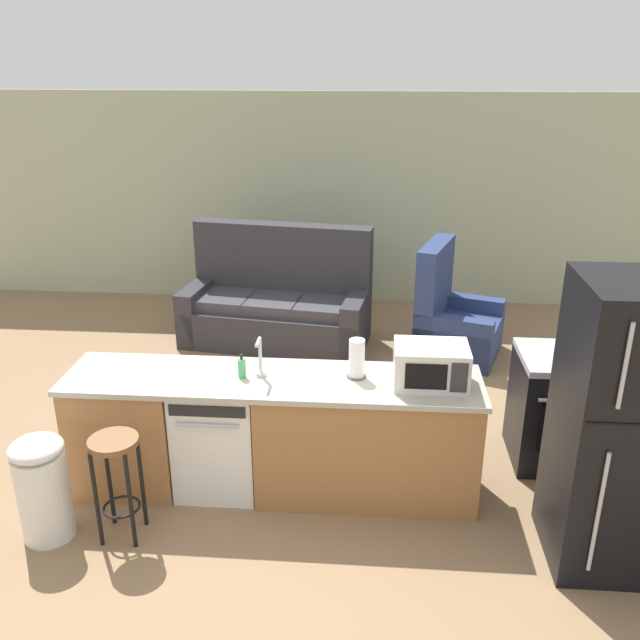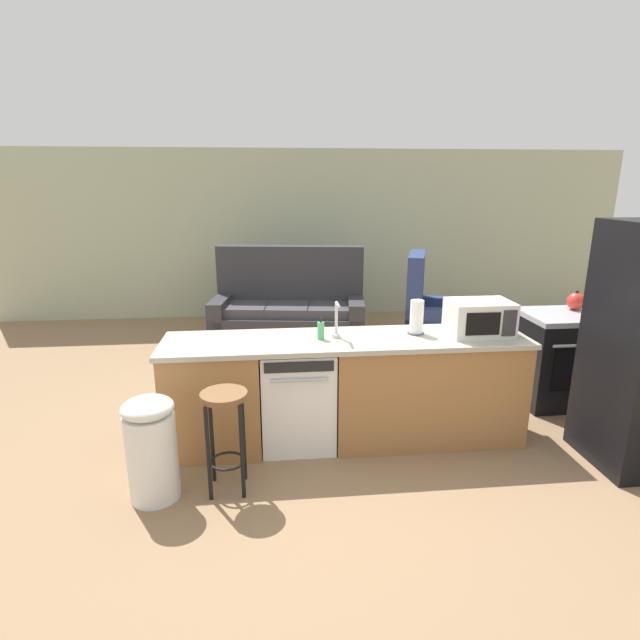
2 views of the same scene
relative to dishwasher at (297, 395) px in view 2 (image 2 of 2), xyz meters
The scene contains 14 objects.
ground_plane 0.49m from the dishwasher, ahead, with size 24.00×24.00×0.00m, color #896B4C.
wall_back 4.33m from the dishwasher, 82.54° to the left, with size 10.00×0.06×2.60m.
kitchen_counter 0.49m from the dishwasher, ahead, with size 2.94×0.66×0.90m.
dishwasher is the anchor object (origin of this frame).
stove_range 2.66m from the dishwasher, 11.91° to the left, with size 0.76×0.68×0.90m.
microwave 1.62m from the dishwasher, ahead, with size 0.50×0.37×0.28m.
sink_faucet 0.69m from the dishwasher, ahead, with size 0.07×0.18×0.30m.
paper_towel_roll 1.17m from the dishwasher, ahead, with size 0.14×0.14×0.28m.
soap_bottle 0.58m from the dishwasher, ahead, with size 0.06×0.06×0.18m.
kettle 2.91m from the dishwasher, 13.78° to the left, with size 0.21×0.17×0.19m.
bar_stool 0.82m from the dishwasher, 130.61° to the right, with size 0.32×0.32×0.74m.
trash_bin 1.22m from the dishwasher, 147.43° to the right, with size 0.35×0.35×0.74m.
couch 2.81m from the dishwasher, 88.92° to the left, with size 2.11×1.17×1.27m.
armchair 3.19m from the dishwasher, 52.78° to the left, with size 1.03×1.06×1.20m.
Camera 2 is at (-0.45, -3.77, 2.11)m, focal length 28.00 mm.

